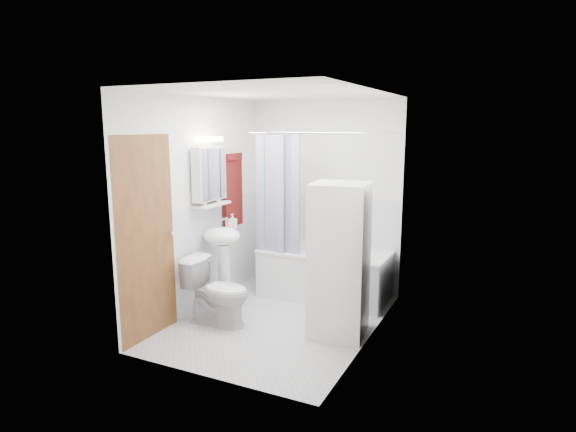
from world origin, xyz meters
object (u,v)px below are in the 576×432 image
at_px(bathtub, 325,271).
at_px(toilet, 218,292).
at_px(sink, 223,249).
at_px(washer_dryer, 339,260).

bearing_deg(bathtub, toilet, -120.69).
height_order(sink, washer_dryer, washer_dryer).
bearing_deg(sink, washer_dryer, -3.60).
xyz_separation_m(sink, washer_dryer, (1.43, -0.09, 0.07)).
height_order(bathtub, toilet, toilet).
distance_m(sink, toilet, 0.58).
relative_size(washer_dryer, toilet, 2.16).
bearing_deg(sink, bathtub, 41.57).
height_order(bathtub, washer_dryer, washer_dryer).
distance_m(bathtub, sink, 1.30).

